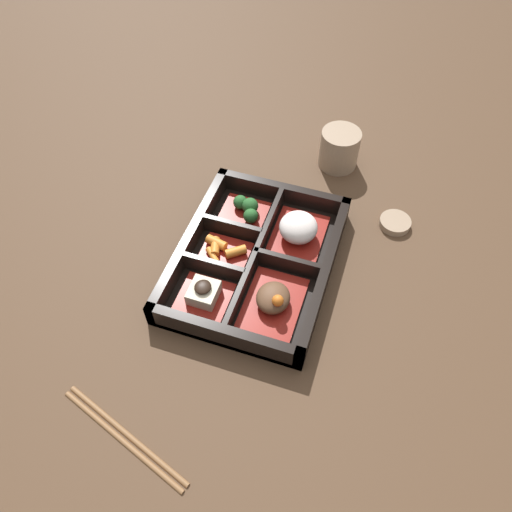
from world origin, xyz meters
name	(u,v)px	position (x,y,z in m)	size (l,w,h in m)	color
ground_plane	(256,266)	(0.00, 0.00, 0.00)	(3.00, 3.00, 0.00)	#4C3523
bento_base	(256,264)	(0.00, 0.00, 0.01)	(0.30, 0.23, 0.01)	black
bento_rim	(254,257)	(0.00, 0.00, 0.02)	(0.30, 0.23, 0.04)	black
bowl_rice	(298,230)	(-0.07, 0.05, 0.03)	(0.11, 0.08, 0.05)	maroon
bowl_stew	(273,300)	(0.07, 0.05, 0.02)	(0.11, 0.08, 0.04)	maroon
bowl_greens	(246,210)	(-0.09, -0.05, 0.02)	(0.07, 0.08, 0.03)	maroon
bowl_carrots	(223,251)	(0.00, -0.05, 0.02)	(0.06, 0.08, 0.02)	maroon
bowl_tofu	(204,294)	(0.09, -0.05, 0.02)	(0.07, 0.08, 0.03)	maroon
tea_cup	(339,148)	(-0.27, 0.07, 0.04)	(0.07, 0.07, 0.07)	gray
chopsticks	(124,436)	(0.30, -0.07, 0.00)	(0.08, 0.20, 0.01)	brown
sauce_dish	(395,223)	(-0.15, 0.19, 0.01)	(0.05, 0.05, 0.01)	gray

